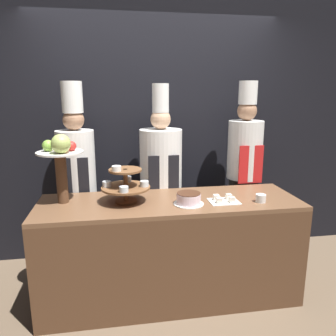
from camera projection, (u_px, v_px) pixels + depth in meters
The scene contains 11 objects.
ground_plane at pixel (177, 320), 2.56m from camera, with size 14.00×14.00×0.00m, color brown.
wall_back at pixel (156, 125), 3.44m from camera, with size 10.00×0.06×2.80m.
buffet_counter at pixel (170, 249), 2.79m from camera, with size 2.14×0.68×0.88m.
tiered_stand at pixel (125, 184), 2.61m from camera, with size 0.39×0.39×0.31m.
fruit_pedestal at pixel (61, 156), 2.53m from camera, with size 0.36×0.36×0.56m.
cake_round at pixel (189, 199), 2.58m from camera, with size 0.24×0.24×0.09m.
cup_white at pixel (261, 198), 2.64m from camera, with size 0.08×0.08×0.06m.
cake_square_tray at pixel (224, 200), 2.65m from camera, with size 0.24×0.19×0.05m.
chef_left at pixel (77, 174), 3.04m from camera, with size 0.34×0.34×1.84m.
chef_center_left at pixel (161, 175), 3.17m from camera, with size 0.40×0.40×1.82m.
chef_center_right at pixel (244, 165), 3.29m from camera, with size 0.34×0.34×1.85m.
Camera 1 is at (-0.43, -2.18, 1.75)m, focal length 35.00 mm.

